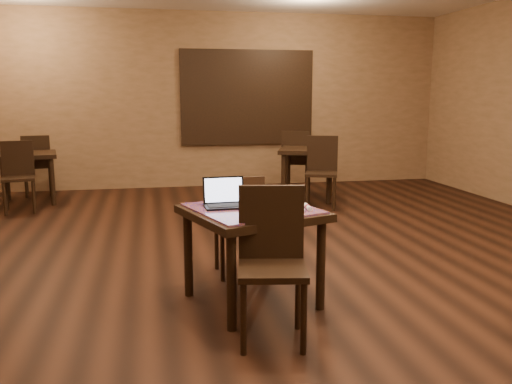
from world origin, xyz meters
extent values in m
plane|color=black|center=(0.00, 0.00, 0.00)|extent=(10.00, 10.00, 0.00)
cube|color=#99704E|center=(0.00, 5.00, 1.50)|extent=(8.00, 0.02, 3.00)
cube|color=#275B92|center=(0.50, 4.97, 1.55)|extent=(2.20, 0.04, 1.50)
cube|color=black|center=(0.50, 4.95, 1.55)|extent=(2.34, 0.02, 1.64)
cylinder|color=black|center=(-0.69, -1.00, 0.35)|extent=(0.07, 0.07, 0.71)
cylinder|color=black|center=(-0.93, -0.28, 0.35)|extent=(0.07, 0.07, 0.71)
cylinder|color=black|center=(0.03, -0.75, 0.35)|extent=(0.07, 0.07, 0.71)
cylinder|color=black|center=(-0.21, -0.03, 0.35)|extent=(0.07, 0.07, 0.71)
cube|color=black|center=(-0.45, -0.51, 0.72)|extent=(1.17, 1.17, 0.06)
cube|color=#211BB2|center=(-0.45, -0.51, 0.76)|extent=(1.07, 1.07, 0.02)
cylinder|color=black|center=(-0.67, -1.37, 0.24)|extent=(0.04, 0.04, 0.47)
cylinder|color=black|center=(-0.61, -0.99, 0.24)|extent=(0.04, 0.04, 0.47)
cylinder|color=black|center=(-0.30, -1.43, 0.24)|extent=(0.04, 0.04, 0.47)
cylinder|color=black|center=(-0.23, -1.06, 0.24)|extent=(0.04, 0.04, 0.47)
cube|color=black|center=(-0.45, -1.21, 0.49)|extent=(0.51, 0.51, 0.04)
cube|color=black|center=(-0.42, -1.02, 0.77)|extent=(0.44, 0.12, 0.50)
cylinder|color=black|center=(-0.29, 0.36, 0.21)|extent=(0.04, 0.04, 0.43)
cylinder|color=black|center=(-0.28, 0.02, 0.21)|extent=(0.04, 0.04, 0.43)
cylinder|color=black|center=(-0.63, 0.35, 0.21)|extent=(0.04, 0.04, 0.43)
cylinder|color=black|center=(-0.62, 0.01, 0.21)|extent=(0.04, 0.04, 0.43)
cube|color=black|center=(-0.45, 0.19, 0.45)|extent=(0.41, 0.41, 0.04)
cube|color=black|center=(-0.45, 0.01, 0.69)|extent=(0.40, 0.05, 0.46)
cube|color=black|center=(-0.65, -0.46, 0.77)|extent=(0.33, 0.24, 0.02)
cube|color=black|center=(-0.65, -0.35, 0.88)|extent=(0.33, 0.06, 0.21)
cube|color=#C8D6FE|center=(-0.65, -0.36, 0.88)|extent=(0.30, 0.05, 0.18)
cylinder|color=white|center=(-0.23, -0.69, 0.77)|extent=(0.28, 0.28, 0.02)
cylinder|color=silver|center=(-0.33, -0.27, 0.77)|extent=(0.40, 0.40, 0.01)
cylinder|color=beige|center=(-0.33, -0.27, 0.78)|extent=(0.36, 0.36, 0.02)
torus|color=#D38E43|center=(-0.33, -0.27, 0.78)|extent=(0.38, 0.38, 0.02)
cube|color=silver|center=(-0.31, -0.29, 0.79)|extent=(0.24, 0.24, 0.01)
cylinder|color=white|center=(-0.05, -0.65, 0.78)|extent=(0.05, 0.16, 0.03)
cylinder|color=maroon|center=(-0.05, -0.65, 0.78)|extent=(0.04, 0.03, 0.04)
cylinder|color=black|center=(0.75, 3.29, 0.37)|extent=(0.07, 0.07, 0.75)
cylinder|color=black|center=(0.98, 3.92, 0.37)|extent=(0.07, 0.07, 0.75)
cylinder|color=black|center=(1.38, 3.05, 0.37)|extent=(0.07, 0.07, 0.75)
cylinder|color=black|center=(1.61, 3.69, 0.37)|extent=(0.07, 0.07, 0.75)
cube|color=black|center=(1.18, 3.49, 0.76)|extent=(1.08, 1.08, 0.06)
cylinder|color=black|center=(0.94, 2.69, 0.24)|extent=(0.04, 0.04, 0.47)
cylinder|color=black|center=(1.07, 3.05, 0.24)|extent=(0.04, 0.04, 0.47)
cylinder|color=black|center=(1.29, 2.56, 0.24)|extent=(0.04, 0.04, 0.47)
cylinder|color=black|center=(1.42, 2.91, 0.24)|extent=(0.04, 0.04, 0.47)
cube|color=black|center=(1.18, 2.80, 0.50)|extent=(0.57, 0.57, 0.04)
cube|color=black|center=(1.25, 2.99, 0.77)|extent=(0.43, 0.19, 0.51)
cylinder|color=black|center=(1.42, 4.29, 0.24)|extent=(0.04, 0.04, 0.47)
cylinder|color=black|center=(1.29, 3.93, 0.24)|extent=(0.04, 0.04, 0.47)
cylinder|color=black|center=(1.07, 4.42, 0.24)|extent=(0.04, 0.04, 0.47)
cylinder|color=black|center=(0.94, 4.06, 0.24)|extent=(0.04, 0.04, 0.47)
cube|color=black|center=(1.18, 4.17, 0.50)|extent=(0.57, 0.57, 0.04)
cube|color=black|center=(1.11, 3.99, 0.77)|extent=(0.43, 0.19, 0.51)
cylinder|color=black|center=(-3.26, 3.63, 0.36)|extent=(0.07, 0.07, 0.71)
cylinder|color=black|center=(-3.37, 4.26, 0.36)|extent=(0.07, 0.07, 0.71)
cylinder|color=black|center=(-2.63, 3.74, 0.36)|extent=(0.07, 0.07, 0.71)
cylinder|color=black|center=(-2.74, 4.37, 0.36)|extent=(0.07, 0.07, 0.71)
cube|color=black|center=(-3.00, 4.00, 0.72)|extent=(0.93, 0.93, 0.06)
cylinder|color=black|center=(-3.15, 3.14, 0.23)|extent=(0.04, 0.04, 0.45)
cylinder|color=black|center=(-3.21, 3.49, 0.23)|extent=(0.04, 0.04, 0.45)
cylinder|color=black|center=(-2.79, 3.20, 0.23)|extent=(0.04, 0.04, 0.45)
cylinder|color=black|center=(-2.85, 3.56, 0.23)|extent=(0.04, 0.04, 0.45)
cube|color=black|center=(-3.00, 3.35, 0.47)|extent=(0.49, 0.49, 0.04)
cube|color=black|center=(-3.03, 3.53, 0.73)|extent=(0.42, 0.11, 0.48)
cylinder|color=black|center=(-2.85, 4.86, 0.23)|extent=(0.04, 0.04, 0.45)
cylinder|color=black|center=(-2.79, 4.51, 0.23)|extent=(0.04, 0.04, 0.45)
cylinder|color=black|center=(-3.21, 4.80, 0.23)|extent=(0.04, 0.04, 0.45)
cylinder|color=black|center=(-3.15, 4.44, 0.23)|extent=(0.04, 0.04, 0.45)
cube|color=black|center=(-3.00, 4.65, 0.47)|extent=(0.49, 0.49, 0.04)
cube|color=black|center=(-2.97, 4.47, 0.73)|extent=(0.42, 0.11, 0.48)
camera|label=1|loc=(-1.21, -4.51, 1.63)|focal=38.00mm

